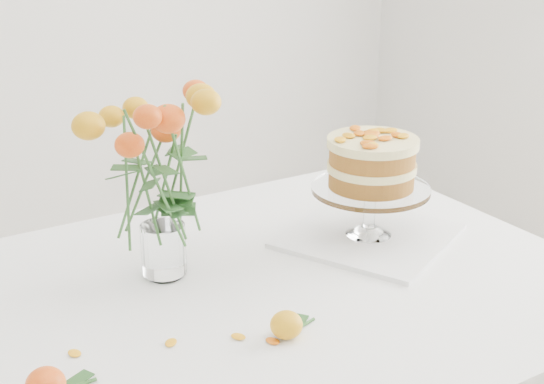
{
  "coord_description": "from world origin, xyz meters",
  "views": [
    {
      "loc": [
        -0.52,
        -1.07,
        1.41
      ],
      "look_at": [
        0.18,
        0.09,
        0.89
      ],
      "focal_mm": 50.0,
      "sensor_mm": 36.0,
      "label": 1
    }
  ],
  "objects": [
    {
      "name": "stray_petal_c",
      "position": [
        0.02,
        -0.18,
        0.76
      ],
      "size": [
        0.03,
        0.02,
        0.0
      ],
      "primitive_type": "ellipsoid",
      "color": "#FFA610",
      "rests_on": "table"
    },
    {
      "name": "loose_rose_far",
      "position": [
        -0.33,
        -0.14,
        0.78
      ],
      "size": [
        0.1,
        0.06,
        0.05
      ],
      "rotation": [
        0.0,
        0.0,
        0.05
      ],
      "color": "#E23E0B",
      "rests_on": "table"
    },
    {
      "name": "loose_rose_near",
      "position": [
        0.05,
        -0.18,
        0.78
      ],
      "size": [
        0.09,
        0.05,
        0.05
      ],
      "rotation": [
        0.0,
        0.0,
        0.27
      ],
      "color": "orange",
      "rests_on": "table"
    },
    {
      "name": "cake_stand",
      "position": [
        0.4,
        0.06,
        0.91
      ],
      "size": [
        0.24,
        0.24,
        0.22
      ],
      "rotation": [
        0.0,
        0.0,
        -0.41
      ],
      "color": "white",
      "rests_on": "napkin"
    },
    {
      "name": "rose_vase",
      "position": [
        -0.03,
        0.12,
        1.0
      ],
      "size": [
        0.35,
        0.35,
        0.41
      ],
      "rotation": [
        0.0,
        0.0,
        -0.38
      ],
      "color": "white",
      "rests_on": "table"
    },
    {
      "name": "stray_petal_b",
      "position": [
        -0.02,
        -0.14,
        0.76
      ],
      "size": [
        0.03,
        0.02,
        0.0
      ],
      "primitive_type": "ellipsoid",
      "color": "#FFA610",
      "rests_on": "table"
    },
    {
      "name": "stray_petal_a",
      "position": [
        -0.12,
        -0.1,
        0.76
      ],
      "size": [
        0.03,
        0.02,
        0.0
      ],
      "primitive_type": "ellipsoid",
      "color": "#FFA610",
      "rests_on": "table"
    },
    {
      "name": "napkin",
      "position": [
        0.4,
        0.06,
        0.76
      ],
      "size": [
        0.42,
        0.42,
        0.01
      ],
      "primitive_type": "cube",
      "rotation": [
        0.0,
        0.0,
        0.46
      ],
      "color": "white",
      "rests_on": "table"
    },
    {
      "name": "table",
      "position": [
        0.0,
        0.0,
        0.67
      ],
      "size": [
        1.43,
        0.93,
        0.76
      ],
      "color": "tan",
      "rests_on": "ground"
    },
    {
      "name": "stray_petal_d",
      "position": [
        -0.26,
        -0.05,
        0.76
      ],
      "size": [
        0.03,
        0.02,
        0.0
      ],
      "primitive_type": "ellipsoid",
      "color": "#FFA610",
      "rests_on": "table"
    }
  ]
}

